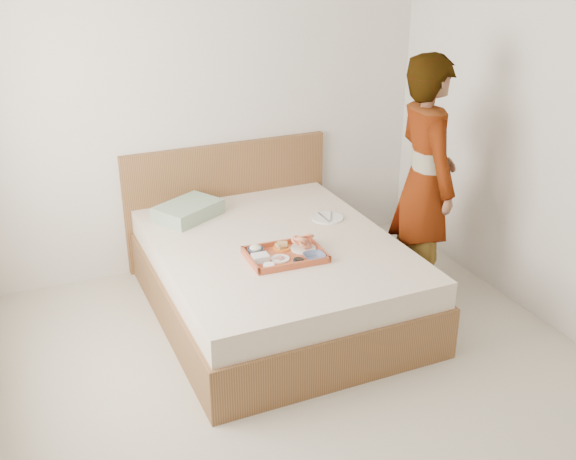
# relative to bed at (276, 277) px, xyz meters

# --- Properties ---
(ground) EXTENTS (3.50, 4.00, 0.01)m
(ground) POSITION_rel_bed_xyz_m (-0.12, -1.00, -0.27)
(ground) COLOR beige
(ground) RESTS_ON ground
(wall_back) EXTENTS (3.50, 0.01, 2.60)m
(wall_back) POSITION_rel_bed_xyz_m (-0.12, 1.00, 1.04)
(wall_back) COLOR silver
(wall_back) RESTS_ON ground
(bed) EXTENTS (1.65, 2.00, 0.53)m
(bed) POSITION_rel_bed_xyz_m (0.00, 0.00, 0.00)
(bed) COLOR brown
(bed) RESTS_ON ground
(headboard) EXTENTS (1.65, 0.06, 0.95)m
(headboard) POSITION_rel_bed_xyz_m (0.00, 0.97, 0.21)
(headboard) COLOR brown
(headboard) RESTS_ON ground
(pillow) EXTENTS (0.55, 0.49, 0.11)m
(pillow) POSITION_rel_bed_xyz_m (-0.42, 0.65, 0.32)
(pillow) COLOR #8FB18D
(pillow) RESTS_ON bed
(tray) EXTENTS (0.51, 0.38, 0.04)m
(tray) POSITION_rel_bed_xyz_m (-0.03, -0.25, 0.29)
(tray) COLOR #AC4025
(tray) RESTS_ON bed
(prawn_plate) EXTENTS (0.18, 0.18, 0.01)m
(prawn_plate) POSITION_rel_bed_xyz_m (0.11, -0.20, 0.28)
(prawn_plate) COLOR white
(prawn_plate) RESTS_ON tray
(navy_bowl_big) EXTENTS (0.14, 0.14, 0.03)m
(navy_bowl_big) POSITION_rel_bed_xyz_m (0.12, -0.37, 0.30)
(navy_bowl_big) COLOR #121940
(navy_bowl_big) RESTS_ON tray
(sauce_dish) EXTENTS (0.07, 0.07, 0.03)m
(sauce_dish) POSITION_rel_bed_xyz_m (-0.00, -0.38, 0.29)
(sauce_dish) COLOR black
(sauce_dish) RESTS_ON tray
(meat_plate) EXTENTS (0.13, 0.13, 0.01)m
(meat_plate) POSITION_rel_bed_xyz_m (-0.08, -0.28, 0.28)
(meat_plate) COLOR white
(meat_plate) RESTS_ON tray
(bread_plate) EXTENTS (0.12, 0.12, 0.01)m
(bread_plate) POSITION_rel_bed_xyz_m (-0.01, -0.14, 0.28)
(bread_plate) COLOR orange
(bread_plate) RESTS_ON tray
(salad_bowl) EXTENTS (0.11, 0.11, 0.03)m
(salad_bowl) POSITION_rel_bed_xyz_m (-0.19, -0.13, 0.30)
(salad_bowl) COLOR #121940
(salad_bowl) RESTS_ON tray
(plastic_tub) EXTENTS (0.11, 0.09, 0.04)m
(plastic_tub) POSITION_rel_bed_xyz_m (-0.21, -0.25, 0.30)
(plastic_tub) COLOR silver
(plastic_tub) RESTS_ON tray
(cheese_round) EXTENTS (0.07, 0.07, 0.02)m
(cheese_round) POSITION_rel_bed_xyz_m (-0.20, -0.36, 0.29)
(cheese_round) COLOR white
(cheese_round) RESTS_ON tray
(dinner_plate) EXTENTS (0.30, 0.30, 0.01)m
(dinner_plate) POSITION_rel_bed_xyz_m (0.51, 0.22, 0.27)
(dinner_plate) COLOR white
(dinner_plate) RESTS_ON bed
(person) EXTENTS (0.52, 0.70, 1.75)m
(person) POSITION_rel_bed_xyz_m (1.03, -0.20, 0.61)
(person) COLOR silver
(person) RESTS_ON ground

